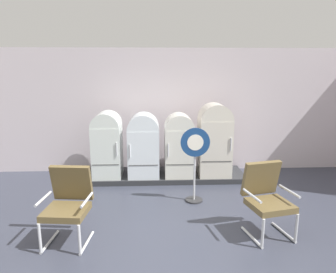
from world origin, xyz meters
TOP-DOWN VIEW (x-y plane):
  - ground at (0.00, 0.00)m, footprint 12.00×10.00m
  - back_wall at (0.00, 3.66)m, footprint 11.76×0.12m
  - display_plinth at (0.00, 3.02)m, footprint 3.65×0.95m
  - refrigerator_0 at (-1.18, 2.93)m, footprint 0.60×0.72m
  - refrigerator_1 at (-0.40, 2.91)m, footprint 0.66×0.66m
  - refrigerator_2 at (0.37, 2.89)m, footprint 0.62×0.63m
  - refrigerator_3 at (1.13, 2.89)m, footprint 0.68×0.62m
  - armchair_left at (-1.37, 0.53)m, footprint 0.69×0.71m
  - armchair_right at (1.47, 0.61)m, footprint 0.73×0.77m
  - sign_stand at (0.56, 1.76)m, footprint 0.53×0.32m

SIDE VIEW (x-z plane):
  - ground at x=0.00m, z-range -0.05..0.00m
  - display_plinth at x=0.00m, z-range 0.00..0.11m
  - armchair_left at x=-1.37m, z-range 0.06..1.13m
  - armchair_right at x=1.47m, z-range 0.06..1.13m
  - sign_stand at x=0.56m, z-range 0.03..1.41m
  - refrigerator_2 at x=0.37m, z-range 0.15..1.50m
  - refrigerator_1 at x=-0.40m, z-range 0.14..1.51m
  - refrigerator_0 at x=-1.18m, z-range 0.15..1.55m
  - refrigerator_3 at x=1.13m, z-range 0.16..1.73m
  - back_wall at x=0.00m, z-range 0.01..2.87m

